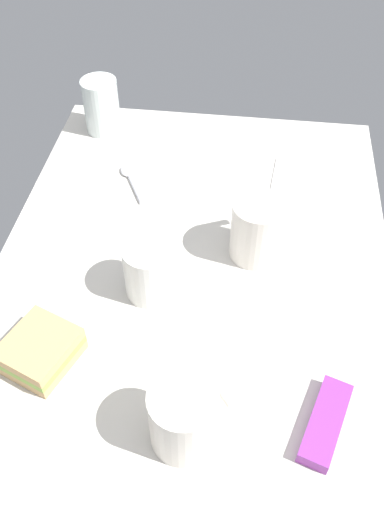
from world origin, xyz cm
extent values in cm
cube|color=beige|center=(0.00, 0.00, 1.00)|extent=(90.00, 64.00, 2.00)
cylinder|color=white|center=(5.13, -5.70, 6.62)|extent=(7.93, 7.93, 9.24)
cylinder|color=black|center=(5.13, -5.70, 10.74)|extent=(6.98, 6.98, 0.40)
cylinder|color=white|center=(1.02, -2.21, 7.08)|extent=(3.23, 3.50, 1.20)
cylinder|color=silver|center=(-4.82, 9.76, 7.25)|extent=(8.29, 8.29, 10.49)
cylinder|color=brown|center=(-4.82, 9.76, 11.99)|extent=(7.29, 7.29, 0.40)
cylinder|color=silver|center=(-9.96, 7.46, 7.77)|extent=(2.62, 3.89, 1.20)
cylinder|color=silver|center=(28.11, 2.52, 6.87)|extent=(8.43, 8.43, 9.75)
cylinder|color=tan|center=(28.11, 2.52, 11.25)|extent=(7.42, 7.42, 0.40)
cylinder|color=silver|center=(24.56, 7.02, 7.36)|extent=(3.72, 3.29, 1.20)
cube|color=tan|center=(19.50, -18.54, 2.80)|extent=(12.05, 11.51, 1.60)
cube|color=#8CB24C|center=(19.50, -18.54, 4.20)|extent=(12.05, 11.51, 1.20)
cube|color=tan|center=(19.50, -18.54, 5.60)|extent=(12.05, 11.51, 1.60)
cylinder|color=silver|center=(-36.63, -23.26, 7.57)|extent=(7.20, 7.20, 11.15)
cylinder|color=white|center=(-36.63, -23.26, 6.56)|extent=(6.48, 6.48, 9.13)
ellipsoid|color=silver|center=(-22.96, -15.56, 2.40)|extent=(4.30, 3.78, 0.80)
cylinder|color=silver|center=(-17.79, -12.90, 2.35)|extent=(7.45, 4.30, 0.70)
cube|color=purple|center=(24.57, 20.22, 3.00)|extent=(12.69, 7.48, 2.00)
cube|color=white|center=(-22.75, 19.60, 2.15)|extent=(16.11, 16.11, 0.30)
camera|label=1|loc=(58.00, 7.42, 67.97)|focal=38.30mm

